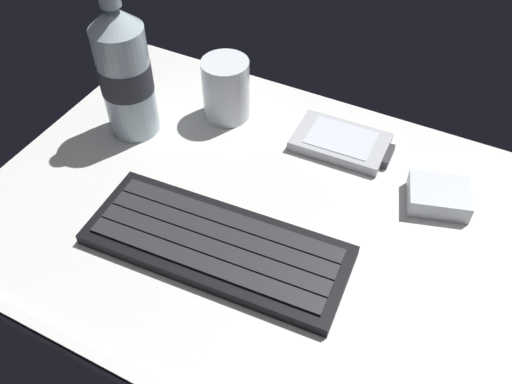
% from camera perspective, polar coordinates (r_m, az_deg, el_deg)
% --- Properties ---
extents(ground_plane, '(0.64, 0.48, 0.03)m').
position_cam_1_polar(ground_plane, '(0.64, -0.09, -2.57)').
color(ground_plane, silver).
extents(keyboard, '(0.30, 0.13, 0.02)m').
position_cam_1_polar(keyboard, '(0.59, -4.15, -5.55)').
color(keyboard, black).
rests_on(keyboard, ground_plane).
extents(handheld_device, '(0.13, 0.08, 0.02)m').
position_cam_1_polar(handheld_device, '(0.72, 9.01, 5.21)').
color(handheld_device, '#B7BABF').
rests_on(handheld_device, ground_plane).
extents(juice_cup, '(0.06, 0.06, 0.09)m').
position_cam_1_polar(juice_cup, '(0.74, -3.16, 10.56)').
color(juice_cup, silver).
rests_on(juice_cup, ground_plane).
extents(water_bottle, '(0.07, 0.07, 0.21)m').
position_cam_1_polar(water_bottle, '(0.71, -13.67, 12.21)').
color(water_bottle, silver).
rests_on(water_bottle, ground_plane).
extents(charger_block, '(0.08, 0.07, 0.02)m').
position_cam_1_polar(charger_block, '(0.67, 18.67, -0.43)').
color(charger_block, silver).
rests_on(charger_block, ground_plane).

